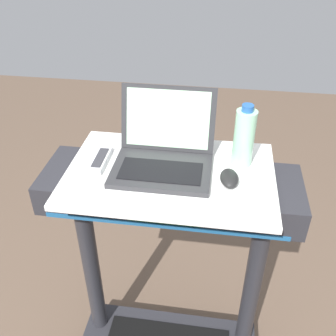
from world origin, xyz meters
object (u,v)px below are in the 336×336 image
laptop (164,153)px  water_bottle (244,137)px  computer_mouse (229,178)px  tv_remote (100,160)px

laptop → water_bottle: bearing=14.7°
computer_mouse → tv_remote: size_ratio=0.62×
laptop → computer_mouse: 0.24m
tv_remote → water_bottle: bearing=7.9°
laptop → tv_remote: 0.23m
laptop → tv_remote: size_ratio=2.07×
computer_mouse → water_bottle: 0.15m
water_bottle → computer_mouse: bearing=-108.4°
laptop → computer_mouse: (0.23, -0.07, -0.03)m
laptop → computer_mouse: size_ratio=3.33×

